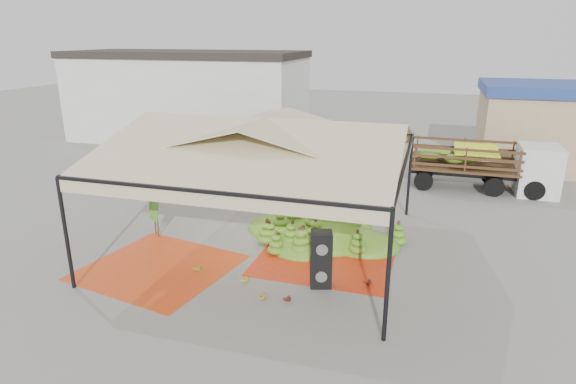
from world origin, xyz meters
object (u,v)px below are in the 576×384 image
(vendor, at_px, (271,187))
(truck_left, at_px, (265,144))
(speaker_stack, at_px, (321,259))
(banana_heap, at_px, (324,221))
(truck_right, at_px, (489,161))

(vendor, relative_size, truck_left, 0.24)
(vendor, bearing_deg, speaker_stack, 96.87)
(banana_heap, relative_size, vendor, 3.48)
(vendor, bearing_deg, truck_right, -173.55)
(speaker_stack, xyz_separation_m, truck_left, (-5.16, 10.41, 0.55))
(truck_left, height_order, truck_right, truck_left)
(speaker_stack, distance_m, truck_right, 11.28)
(truck_right, bearing_deg, truck_left, 179.01)
(speaker_stack, height_order, vendor, vendor)
(banana_heap, relative_size, truck_left, 0.85)
(truck_left, bearing_deg, truck_right, 3.63)
(speaker_stack, distance_m, vendor, 6.39)
(speaker_stack, height_order, truck_right, truck_right)
(banana_heap, distance_m, truck_right, 8.99)
(banana_heap, height_order, truck_left, truck_left)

